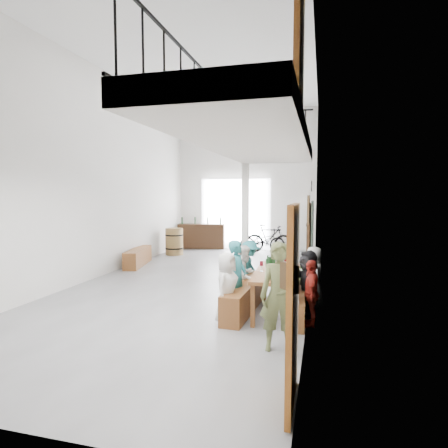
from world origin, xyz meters
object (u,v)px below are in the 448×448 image
(bench_inner, at_px, (246,296))
(bicycle_near, at_px, (262,241))
(serving_counter, at_px, (201,236))
(tasting_table, at_px, (277,275))
(oak_barrel, at_px, (174,241))
(side_bench, at_px, (138,257))
(host_standing, at_px, (280,297))

(bench_inner, bearing_deg, bicycle_near, 99.28)
(serving_counter, bearing_deg, tasting_table, -71.88)
(oak_barrel, bearing_deg, side_bench, -97.74)
(bench_inner, distance_m, serving_counter, 8.20)
(serving_counter, distance_m, host_standing, 10.11)
(tasting_table, xyz_separation_m, bicycle_near, (-1.39, 7.14, -0.26))
(bicycle_near, bearing_deg, tasting_table, -179.85)
(bench_inner, height_order, serving_counter, serving_counter)
(bench_inner, height_order, side_bench, bench_inner)
(oak_barrel, distance_m, serving_counter, 1.83)
(serving_counter, bearing_deg, oak_barrel, -113.82)
(tasting_table, relative_size, host_standing, 1.28)
(side_bench, bearing_deg, tasting_table, -37.29)
(oak_barrel, relative_size, host_standing, 0.63)
(bench_inner, bearing_deg, tasting_table, -4.09)
(tasting_table, relative_size, serving_counter, 1.05)
(bench_inner, relative_size, host_standing, 1.48)
(side_bench, distance_m, serving_counter, 4.05)
(tasting_table, xyz_separation_m, side_bench, (-4.70, 3.58, -0.45))
(side_bench, distance_m, bicycle_near, 4.87)
(tasting_table, height_order, bicycle_near, bicycle_near)
(oak_barrel, bearing_deg, serving_counter, 75.64)
(serving_counter, bearing_deg, host_standing, -75.08)
(tasting_table, bearing_deg, side_bench, 140.49)
(tasting_table, bearing_deg, bicycle_near, 98.81)
(tasting_table, distance_m, bicycle_near, 7.28)
(bench_inner, height_order, host_standing, host_standing)
(bicycle_near, bearing_deg, host_standing, 179.54)
(tasting_table, xyz_separation_m, serving_counter, (-3.95, 7.56, -0.21))
(side_bench, xyz_separation_m, serving_counter, (0.75, 3.98, 0.24))
(bench_inner, height_order, oak_barrel, oak_barrel)
(oak_barrel, distance_m, bicycle_near, 3.30)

